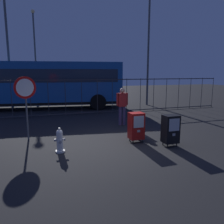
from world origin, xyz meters
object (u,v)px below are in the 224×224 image
Objects in this scene: street_light_far_left at (35,49)px; newspaper_box_primary at (170,129)px; pedestrian at (122,104)px; street_light_near_left at (7,36)px; newspaper_box_secondary at (136,126)px; fire_hydrant at (60,141)px; stop_sign at (26,95)px; street_light_near_right at (149,36)px; bus_near at (39,82)px.

newspaper_box_primary is at bearing -75.31° from street_light_far_left.
pedestrian is 8.93m from street_light_near_left.
newspaper_box_secondary is at bearing -61.71° from street_light_near_left.
newspaper_box_secondary is (2.57, 0.20, 0.22)m from fire_hydrant.
street_light_far_left is (-4.08, 15.57, 3.85)m from newspaper_box_primary.
newspaper_box_secondary is 0.46× the size of stop_sign.
street_light_near_right reaches higher than stop_sign.
newspaper_box_primary is at bearing -39.95° from newspaper_box_secondary.
street_light_near_right is at bearing 67.67° from newspaper_box_primary.
street_light_near_left is 1.03× the size of street_light_far_left.
street_light_near_right is (6.99, 8.10, 4.48)m from fire_hydrant.
stop_sign is (-4.40, 2.14, 1.03)m from newspaper_box_primary.
street_light_near_right is at bearing 49.19° from fire_hydrant.
newspaper_box_primary is 16.55m from street_light_far_left.
pedestrian is 0.20× the size of street_light_near_right.
newspaper_box_secondary is 9.15m from bus_near.
fire_hydrant is 11.60m from street_light_near_right.
fire_hydrant is 2.59m from newspaper_box_secondary.
street_light_near_left is at bearing 174.16° from street_light_near_right.
bus_near is 1.40× the size of street_light_far_left.
stop_sign is 1.34× the size of pedestrian.
stop_sign is at bearing 158.19° from newspaper_box_secondary.
street_light_near_left is 6.20m from street_light_far_left.
fire_hydrant is 0.07× the size of bus_near.
street_light_near_right reaches higher than pedestrian.
bus_near reaches higher than newspaper_box_secondary.
bus_near is at bearing 112.73° from newspaper_box_primary.
newspaper_box_primary is 0.09× the size of bus_near.
stop_sign is at bearing -164.33° from pedestrian.
fire_hydrant is at bearing -76.43° from street_light_near_left.
bus_near reaches higher than stop_sign.
street_light_near_left is 0.93× the size of street_light_near_right.
street_light_near_left reaches higher than bus_near.
street_light_near_left is (-4.76, 8.84, 3.97)m from newspaper_box_secondary.
newspaper_box_primary is 0.46× the size of stop_sign.
newspaper_box_secondary is 0.09× the size of bus_near.
fire_hydrant is at bearing -175.52° from newspaper_box_secondary.
fire_hydrant is 10.20m from street_light_near_left.
street_light_near_right reaches higher than newspaper_box_primary.
bus_near reaches higher than newspaper_box_primary.
newspaper_box_primary is at bearing -59.09° from bus_near.
pedestrian is 0.21× the size of street_light_near_left.
street_light_far_left is (-3.21, 14.83, 3.85)m from newspaper_box_secondary.
street_light_near_left is (-5.63, 9.57, 3.97)m from newspaper_box_primary.
newspaper_box_secondary is 2.59m from pedestrian.
street_light_near_left reaches higher than pedestrian.
newspaper_box_primary is 3.31m from pedestrian.
street_light_far_left is at bearing 102.20° from newspaper_box_secondary.
fire_hydrant is at bearing -87.59° from street_light_far_left.
stop_sign is 0.21× the size of bus_near.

